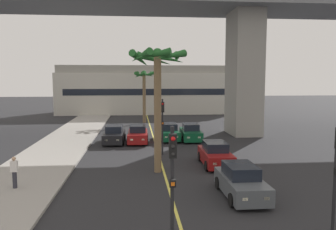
% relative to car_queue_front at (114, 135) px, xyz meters
% --- Properties ---
extents(sidewalk_left, '(4.80, 80.00, 0.15)m').
position_rel_car_queue_front_xyz_m(sidewalk_left, '(-4.38, -10.62, -0.65)').
color(sidewalk_left, '#9E9991').
rests_on(sidewalk_left, ground).
extents(lane_stripe_center, '(0.14, 56.00, 0.01)m').
position_rel_car_queue_front_xyz_m(lane_stripe_center, '(3.62, -2.62, -0.72)').
color(lane_stripe_center, '#DBCC4C').
rests_on(lane_stripe_center, ground).
extents(bridge_overpass, '(80.29, 8.00, 16.65)m').
position_rel_car_queue_front_xyz_m(bridge_overpass, '(4.40, 3.78, 12.48)').
color(bridge_overpass, slate).
rests_on(bridge_overpass, ground).
extents(pier_building_backdrop, '(28.66, 8.04, 7.85)m').
position_rel_car_queue_front_xyz_m(pier_building_backdrop, '(3.62, 27.27, 3.15)').
color(pier_building_backdrop, beige).
rests_on(pier_building_backdrop, ground).
extents(car_queue_front, '(1.94, 4.15, 1.56)m').
position_rel_car_queue_front_xyz_m(car_queue_front, '(0.00, 0.00, 0.00)').
color(car_queue_front, black).
rests_on(car_queue_front, ground).
extents(car_queue_second, '(1.89, 4.13, 1.56)m').
position_rel_car_queue_front_xyz_m(car_queue_second, '(7.13, -8.63, 0.00)').
color(car_queue_second, maroon).
rests_on(car_queue_second, ground).
extents(car_queue_third, '(1.84, 4.10, 1.56)m').
position_rel_car_queue_front_xyz_m(car_queue_third, '(6.97, -14.63, 0.00)').
color(car_queue_third, '#4C5156').
rests_on(car_queue_third, ground).
extents(car_queue_fourth, '(1.92, 4.15, 1.56)m').
position_rel_car_queue_front_xyz_m(car_queue_fourth, '(6.98, 0.62, 0.00)').
color(car_queue_fourth, '#0C4728').
rests_on(car_queue_fourth, ground).
extents(car_queue_fifth, '(1.92, 4.15, 1.56)m').
position_rel_car_queue_front_xyz_m(car_queue_fifth, '(2.09, 0.00, 0.00)').
color(car_queue_fifth, maroon).
rests_on(car_queue_fifth, ground).
extents(car_queue_sixth, '(1.88, 4.12, 1.56)m').
position_rel_car_queue_front_xyz_m(car_queue_sixth, '(5.00, 1.05, 0.00)').
color(car_queue_sixth, '#0C4728').
rests_on(car_queue_sixth, ground).
extents(traffic_light_median_near, '(0.24, 0.37, 4.20)m').
position_rel_car_queue_front_xyz_m(traffic_light_median_near, '(3.09, -19.79, 1.99)').
color(traffic_light_median_near, black).
rests_on(traffic_light_median_near, ground).
extents(traffic_light_median_far, '(0.24, 0.37, 4.20)m').
position_rel_car_queue_front_xyz_m(traffic_light_median_far, '(3.91, -5.12, 1.99)').
color(traffic_light_median_far, black).
rests_on(traffic_light_median_far, ground).
extents(palm_tree_near_median, '(2.79, 2.86, 6.78)m').
position_rel_car_queue_front_xyz_m(palm_tree_near_median, '(3.02, 13.86, 4.55)').
color(palm_tree_near_median, brown).
rests_on(palm_tree_near_median, ground).
extents(palm_tree_mid_median, '(3.49, 3.56, 7.49)m').
position_rel_car_queue_front_xyz_m(palm_tree_mid_median, '(3.25, -9.86, 5.21)').
color(palm_tree_mid_median, brown).
rests_on(palm_tree_mid_median, ground).
extents(pedestrian_mid_block, '(0.34, 0.22, 1.62)m').
position_rel_car_queue_front_xyz_m(pedestrian_mid_block, '(-4.22, -12.72, 0.28)').
color(pedestrian_mid_block, '#2D2D38').
rests_on(pedestrian_mid_block, sidewalk_left).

